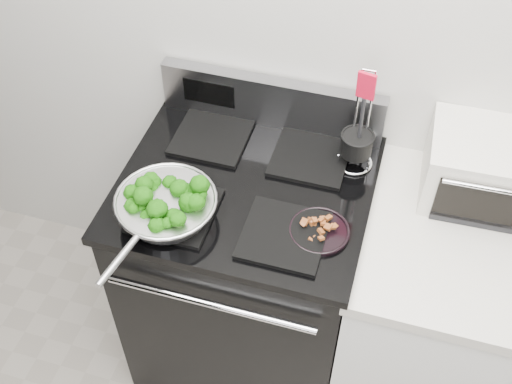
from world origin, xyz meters
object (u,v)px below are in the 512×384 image
at_px(utensil_holder, 356,149).
at_px(skillet, 166,206).
at_px(bacon_plate, 319,229).
at_px(gas_range, 247,269).
at_px(toaster_oven, 490,169).

bearing_deg(utensil_holder, skillet, -130.46).
relative_size(skillet, utensil_holder, 1.30).
bearing_deg(bacon_plate, skillet, -171.10).
relative_size(gas_range, bacon_plate, 6.27).
relative_size(bacon_plate, toaster_oven, 0.46).
relative_size(gas_range, skillet, 2.35).
xyz_separation_m(utensil_holder, toaster_oven, (0.41, 0.01, 0.01)).
bearing_deg(skillet, bacon_plate, 19.19).
bearing_deg(utensil_holder, bacon_plate, -86.39).
bearing_deg(gas_range, skillet, -132.48).
bearing_deg(utensil_holder, gas_range, -137.80).
height_order(bacon_plate, utensil_holder, utensil_holder).
bearing_deg(toaster_oven, gas_range, -166.88).
xyz_separation_m(gas_range, skillet, (-0.18, -0.20, 0.51)).
relative_size(gas_range, toaster_oven, 2.89).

